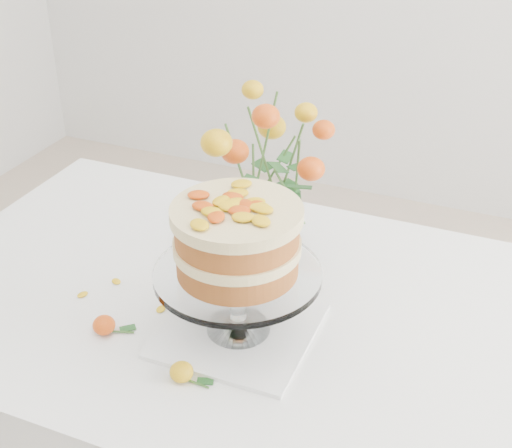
# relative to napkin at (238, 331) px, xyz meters

# --- Properties ---
(table) EXTENTS (1.43, 0.93, 0.76)m
(table) POSITION_rel_napkin_xyz_m (-0.06, 0.10, -0.09)
(table) COLOR tan
(table) RESTS_ON ground
(napkin) EXTENTS (0.29, 0.29, 0.01)m
(napkin) POSITION_rel_napkin_xyz_m (0.00, 0.00, 0.00)
(napkin) COLOR white
(napkin) RESTS_ON table
(cake_stand) EXTENTS (0.32, 0.32, 0.29)m
(cake_stand) POSITION_rel_napkin_xyz_m (-0.00, 0.00, 0.20)
(cake_stand) COLOR white
(cake_stand) RESTS_ON napkin
(rose_vase) EXTENTS (0.37, 0.37, 0.44)m
(rose_vase) POSITION_rel_napkin_xyz_m (-0.04, 0.28, 0.25)
(rose_vase) COLOR white
(rose_vase) RESTS_ON table
(loose_rose_near) EXTENTS (0.08, 0.04, 0.04)m
(loose_rose_near) POSITION_rel_napkin_xyz_m (-0.04, -0.16, 0.01)
(loose_rose_near) COLOR yellow
(loose_rose_near) RESTS_ON table
(loose_rose_far) EXTENTS (0.08, 0.05, 0.04)m
(loose_rose_far) POSITION_rel_napkin_xyz_m (-0.24, -0.10, 0.01)
(loose_rose_far) COLOR #CB4509
(loose_rose_far) RESTS_ON table
(stray_petal_a) EXTENTS (0.03, 0.02, 0.00)m
(stray_petal_a) POSITION_rel_napkin_xyz_m (-0.18, 0.00, -0.00)
(stray_petal_a) COLOR gold
(stray_petal_a) RESTS_ON table
(stray_petal_b) EXTENTS (0.03, 0.02, 0.00)m
(stray_petal_b) POSITION_rel_napkin_xyz_m (-0.08, -0.04, -0.00)
(stray_petal_b) COLOR gold
(stray_petal_b) RESTS_ON table
(stray_petal_c) EXTENTS (0.03, 0.02, 0.00)m
(stray_petal_c) POSITION_rel_napkin_xyz_m (-0.04, -0.08, -0.00)
(stray_petal_c) COLOR gold
(stray_petal_c) RESTS_ON table
(stray_petal_d) EXTENTS (0.03, 0.02, 0.00)m
(stray_petal_d) POSITION_rel_napkin_xyz_m (-0.32, 0.05, -0.00)
(stray_petal_d) COLOR gold
(stray_petal_d) RESTS_ON table
(stray_petal_e) EXTENTS (0.03, 0.02, 0.00)m
(stray_petal_e) POSITION_rel_napkin_xyz_m (-0.36, -0.02, -0.00)
(stray_petal_e) COLOR gold
(stray_petal_e) RESTS_ON table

